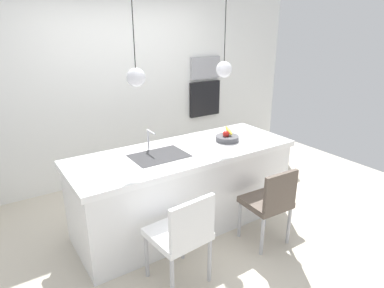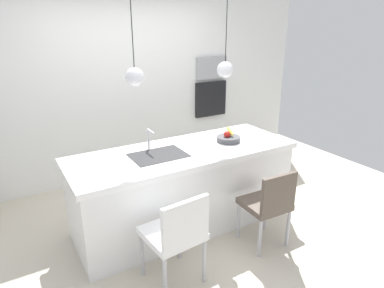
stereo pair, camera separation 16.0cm
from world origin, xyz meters
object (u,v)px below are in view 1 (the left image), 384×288
(microwave, at_px, (205,68))
(oven, at_px, (204,99))
(chair_middle, at_px, (270,201))
(fruit_bowl, at_px, (227,137))
(chair_near, at_px, (182,233))

(microwave, distance_m, oven, 0.50)
(microwave, xyz_separation_m, chair_middle, (-0.87, -2.36, -1.02))
(microwave, relative_size, oven, 0.96)
(fruit_bowl, xyz_separation_m, oven, (0.81, 1.59, 0.07))
(microwave, bearing_deg, chair_middle, -110.22)
(oven, xyz_separation_m, chair_near, (-1.91, -2.36, -0.50))
(fruit_bowl, bearing_deg, chair_middle, -94.11)
(microwave, height_order, chair_middle, microwave)
(oven, distance_m, chair_near, 3.08)
(fruit_bowl, relative_size, chair_middle, 0.32)
(microwave, xyz_separation_m, chair_near, (-1.91, -2.36, -1.00))
(oven, relative_size, chair_middle, 0.67)
(chair_near, height_order, chair_middle, chair_near)
(chair_near, relative_size, chair_middle, 1.04)
(oven, height_order, chair_near, oven)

